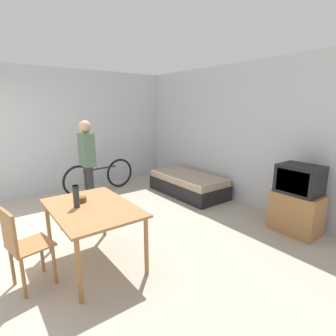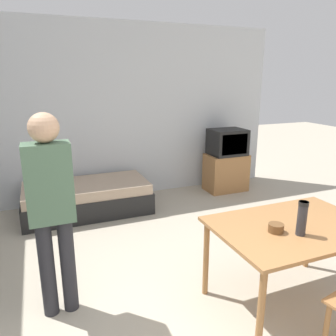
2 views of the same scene
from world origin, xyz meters
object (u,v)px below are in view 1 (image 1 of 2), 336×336
Objects in this scene: bicycle at (100,176)px; mate_bowl at (82,199)px; person_standing at (87,158)px; thermos_flask at (76,195)px; tv at (297,200)px; dining_table at (92,213)px; wooden_chair at (22,244)px; daybed at (188,184)px.

mate_bowl is (2.38, -1.22, 0.42)m from bicycle.
person_standing reaches higher than mate_bowl.
person_standing is 1.73m from mate_bowl.
thermos_flask is 0.21m from mate_bowl.
person_standing reaches higher than tv.
wooden_chair reaches higher than dining_table.
dining_table reaches higher than daybed.
daybed is 2.22m from person_standing.
daybed is 1.03× the size of bicycle.
thermos_flask is at bearing 99.15° from wooden_chair.
mate_bowl is at bearing -114.96° from tv.
dining_table is at bearing 10.44° from mate_bowl.
mate_bowl is (1.58, -0.67, -0.19)m from person_standing.
bicycle is at bearing -131.99° from daybed.
person_standing is (-1.83, 1.40, 0.45)m from wooden_chair.
wooden_chair is (-1.06, -3.52, -0.00)m from tv.
thermos_flask is at bearing -66.82° from daybed.
daybed is 3.12m from thermos_flask.
daybed is 1.94× the size of wooden_chair.
tv reaches higher than thermos_flask.
person_standing reaches higher than wooden_chair.
daybed is 1.35× the size of dining_table.
daybed is at bearing 113.18° from thermos_flask.
daybed is 2.95m from mate_bowl.
dining_table is 0.28m from thermos_flask.
tv is 1.17× the size of wooden_chair.
tv is 3.61m from person_standing.
person_standing is at bearing 160.76° from dining_table.
daybed is 2.38m from tv.
dining_table is at bearing -111.37° from tv.
dining_table is 0.76× the size of bicycle.
daybed is at bearing -177.50° from tv.
bicycle is at bearing 152.95° from mate_bowl.
mate_bowl reaches higher than daybed.
mate_bowl is at bearing -22.99° from person_standing.
thermos_flask is (-0.10, 0.62, 0.37)m from wooden_chair.
dining_table is at bearing -64.22° from daybed.
daybed is at bearing 110.79° from wooden_chair.
daybed is at bearing 115.78° from dining_table.
dining_table is at bearing -19.24° from person_standing.
mate_bowl is (-1.30, -2.80, 0.25)m from tv.
dining_table is 1.94m from person_standing.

